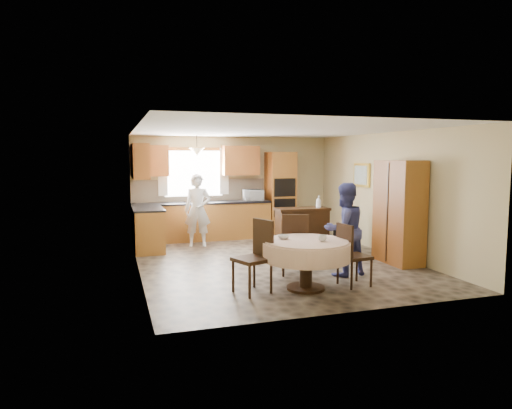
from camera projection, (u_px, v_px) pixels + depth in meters
The scene contains 36 objects.
floor at pixel (273, 262), 8.75m from camera, with size 5.00×6.00×0.01m, color #6D5E4C.
ceiling at pixel (274, 130), 8.49m from camera, with size 5.00×6.00×0.01m, color white.
wall_back at pixel (233, 187), 11.46m from camera, with size 5.00×0.02×2.50m, color tan.
wall_front at pixel (354, 217), 5.77m from camera, with size 5.00×0.02×2.50m, color tan.
wall_left at pixel (137, 201), 7.87m from camera, with size 0.02×6.00×2.50m, color tan.
wall_right at pixel (388, 194), 9.37m from camera, with size 0.02×6.00×2.50m, color tan.
window at pixel (194, 173), 11.11m from camera, with size 1.40×0.03×1.10m, color white.
curtain_left at pixel (163, 172), 10.83m from camera, with size 0.22×0.02×1.15m, color white.
curtain_right at pixel (224, 171), 11.28m from camera, with size 0.22×0.02×1.15m, color white.
base_cab_back at pixel (203, 222), 11.01m from camera, with size 3.30×0.60×0.88m, color #BC7D32.
counter_back at pixel (202, 203), 10.96m from camera, with size 3.30×0.64×0.04m, color black.
base_cab_left at pixel (148, 230), 9.75m from camera, with size 0.60×1.20×0.88m, color #BC7D32.
counter_left at pixel (148, 209), 9.70m from camera, with size 0.64×1.20×0.04m, color black.
backsplash at pixel (200, 190), 11.20m from camera, with size 3.30×0.02×0.55m, color #CEB391.
wall_cab_left at pixel (150, 161), 10.62m from camera, with size 0.85×0.33×0.72m, color #C96C32.
wall_cab_right at pixel (241, 161), 11.28m from camera, with size 0.90×0.33×0.72m, color #C96C32.
wall_cab_side at pixel (140, 161), 9.55m from camera, with size 0.33×1.20×0.72m, color #C96C32.
oven_tower at pixel (280, 194), 11.53m from camera, with size 0.66×0.62×2.12m, color #BC7D32.
oven_upper at pixel (285, 188), 11.21m from camera, with size 0.56×0.01×0.45m, color black.
oven_lower at pixel (285, 208), 11.27m from camera, with size 0.56×0.01×0.45m, color black.
pendant at pixel (197, 152), 10.60m from camera, with size 0.36×0.36×0.18m, color beige.
sideboard at pixel (302, 229), 10.00m from camera, with size 1.17×0.48×0.84m, color #331D0D.
space_heater at pixel (346, 240), 9.42m from camera, with size 0.42×0.30×0.58m, color black.
cupboard at pixel (399, 212), 8.56m from camera, with size 0.51×1.02×1.94m, color #BC7D32.
dining_table at pixel (306, 251), 6.87m from camera, with size 1.32×1.32×0.75m.
chair_left at pixel (257, 252), 6.75m from camera, with size 0.60×0.60×1.08m.
chair_back at pixel (295, 241), 7.70m from camera, with size 0.58×0.58×1.05m.
chair_right at pixel (350, 252), 7.05m from camera, with size 0.47×0.47×0.98m.
framed_picture at pixel (362, 175), 10.27m from camera, with size 0.06×0.64×0.53m.
microwave at pixel (253, 195), 11.27m from camera, with size 0.50×0.34×0.28m, color silver.
person_sink at pixel (198, 210), 10.19m from camera, with size 0.59×0.39×1.62m, color silver.
person_dining at pixel (344, 229), 7.68m from camera, with size 0.77×0.60×1.57m, color #3B3F81.
bowl_sideboard at pixel (287, 210), 9.84m from camera, with size 0.20×0.20×0.05m, color #B2B2B2.
bottle_sideboard at pixel (319, 203), 10.05m from camera, with size 0.12×0.12×0.31m, color silver.
cup_table at pixel (322, 238), 6.76m from camera, with size 0.13×0.13×0.10m, color #B2B2B2.
bowl_table at pixel (284, 237), 6.98m from camera, with size 0.19×0.19×0.06m, color #B2B2B2.
Camera 1 is at (-2.91, -8.08, 2.01)m, focal length 32.00 mm.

